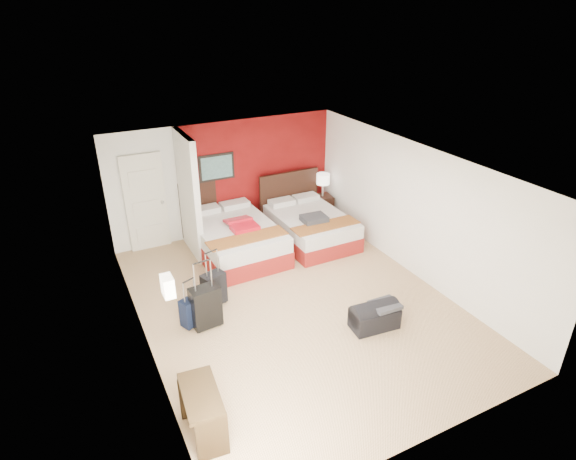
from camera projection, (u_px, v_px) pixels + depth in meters
ground at (294, 303)px, 8.26m from camera, size 6.50×6.50×0.00m
room_walls at (186, 222)px, 8.27m from camera, size 5.02×6.52×2.50m
red_accent_panel at (257, 173)px, 10.60m from camera, size 3.50×0.04×2.50m
partition_wall at (189, 196)px, 9.39m from camera, size 0.12×1.20×2.50m
entry_door at (146, 203)px, 9.66m from camera, size 0.82×0.06×2.05m
bed_left at (236, 240)px, 9.69m from camera, size 1.60×2.24×0.66m
bed_right at (311, 228)px, 10.27m from camera, size 1.42×2.01×0.60m
red_suitcase_open at (241, 224)px, 9.49m from camera, size 0.54×0.74×0.09m
jacket_bundle at (314, 219)px, 9.83m from camera, size 0.53×0.44×0.12m
nightstand at (322, 208)px, 11.25m from camera, size 0.47×0.47×0.60m
table_lamp at (323, 185)px, 11.00m from camera, size 0.37×0.37×0.55m
suitcase_black at (206, 308)px, 7.53m from camera, size 0.48×0.33×0.69m
suitcase_charcoal at (214, 290)px, 8.10m from camera, size 0.44×0.35×0.57m
suitcase_navy at (191, 313)px, 7.60m from camera, size 0.39×0.32×0.47m
duffel_bag at (374, 317)px, 7.57m from camera, size 0.79×0.47×0.38m
jacket_draped at (385, 305)px, 7.49m from camera, size 0.45×0.39×0.06m
desk at (203, 414)px, 5.61m from camera, size 0.49×0.86×0.68m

